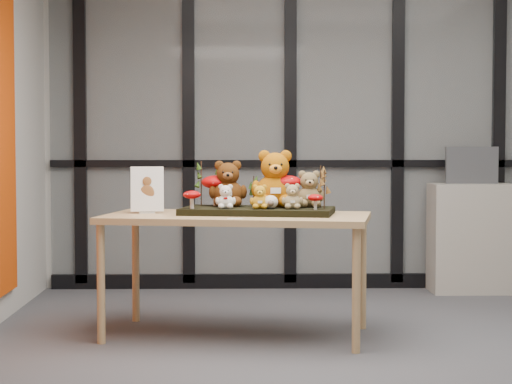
{
  "coord_description": "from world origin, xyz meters",
  "views": [
    {
      "loc": [
        -0.9,
        -5.27,
        1.22
      ],
      "look_at": [
        -0.78,
        0.5,
        0.91
      ],
      "focal_mm": 65.0,
      "sensor_mm": 36.0,
      "label": 1
    }
  ],
  "objects_px": {
    "cabinet": "(471,238)",
    "bear_tan_back": "(309,187)",
    "display_table": "(237,225)",
    "bear_brown_medium": "(228,181)",
    "mushroom_back_left": "(217,189)",
    "bear_pooh_yellow": "(275,176)",
    "mushroom_front_left": "(192,199)",
    "bear_small_yellow": "(260,196)",
    "monitor": "(472,165)",
    "plush_cream_hedgehog": "(271,201)",
    "mushroom_front_right": "(315,201)",
    "diorama_tray": "(258,211)",
    "sign_holder": "(147,191)",
    "bear_beige_small": "(292,195)",
    "bear_white_bow": "(226,195)",
    "mushroom_back_right": "(286,189)"
  },
  "relations": [
    {
      "from": "bear_white_bow",
      "to": "display_table",
      "type": "bearing_deg",
      "value": 47.46
    },
    {
      "from": "mushroom_back_left",
      "to": "diorama_tray",
      "type": "bearing_deg",
      "value": -34.92
    },
    {
      "from": "bear_brown_medium",
      "to": "bear_pooh_yellow",
      "type": "bearing_deg",
      "value": -2.13
    },
    {
      "from": "plush_cream_hedgehog",
      "to": "mushroom_front_right",
      "type": "bearing_deg",
      "value": -3.82
    },
    {
      "from": "cabinet",
      "to": "monitor",
      "type": "xyz_separation_m",
      "value": [
        0.0,
        0.02,
        0.6
      ]
    },
    {
      "from": "display_table",
      "to": "mushroom_front_right",
      "type": "height_order",
      "value": "mushroom_front_right"
    },
    {
      "from": "bear_brown_medium",
      "to": "mushroom_back_left",
      "type": "relative_size",
      "value": 1.48
    },
    {
      "from": "mushroom_back_left",
      "to": "bear_tan_back",
      "type": "bearing_deg",
      "value": -14.35
    },
    {
      "from": "bear_tan_back",
      "to": "plush_cream_hedgehog",
      "type": "distance_m",
      "value": 0.3
    },
    {
      "from": "mushroom_back_left",
      "to": "mushroom_front_left",
      "type": "relative_size",
      "value": 1.78
    },
    {
      "from": "cabinet",
      "to": "bear_tan_back",
      "type": "bearing_deg",
      "value": -131.89
    },
    {
      "from": "mushroom_front_left",
      "to": "monitor",
      "type": "relative_size",
      "value": 0.29
    },
    {
      "from": "cabinet",
      "to": "bear_pooh_yellow",
      "type": "bearing_deg",
      "value": -136.33
    },
    {
      "from": "bear_small_yellow",
      "to": "bear_white_bow",
      "type": "distance_m",
      "value": 0.21
    },
    {
      "from": "display_table",
      "to": "cabinet",
      "type": "bearing_deg",
      "value": 52.12
    },
    {
      "from": "diorama_tray",
      "to": "mushroom_front_right",
      "type": "xyz_separation_m",
      "value": [
        0.35,
        -0.18,
        0.07
      ]
    },
    {
      "from": "bear_beige_small",
      "to": "mushroom_back_left",
      "type": "bearing_deg",
      "value": 157.66
    },
    {
      "from": "mushroom_front_right",
      "to": "cabinet",
      "type": "bearing_deg",
      "value": 52.04
    },
    {
      "from": "plush_cream_hedgehog",
      "to": "sign_holder",
      "type": "bearing_deg",
      "value": 176.23
    },
    {
      "from": "bear_pooh_yellow",
      "to": "monitor",
      "type": "xyz_separation_m",
      "value": [
        1.68,
        1.62,
        0.03
      ]
    },
    {
      "from": "mushroom_front_right",
      "to": "monitor",
      "type": "relative_size",
      "value": 0.25
    },
    {
      "from": "mushroom_back_right",
      "to": "mushroom_front_right",
      "type": "bearing_deg",
      "value": -57.03
    },
    {
      "from": "mushroom_front_left",
      "to": "monitor",
      "type": "bearing_deg",
      "value": 38.56
    },
    {
      "from": "diorama_tray",
      "to": "bear_tan_back",
      "type": "bearing_deg",
      "value": 16.36
    },
    {
      "from": "mushroom_front_right",
      "to": "bear_small_yellow",
      "type": "bearing_deg",
      "value": 169.06
    },
    {
      "from": "mushroom_front_left",
      "to": "bear_tan_back",
      "type": "bearing_deg",
      "value": 8.27
    },
    {
      "from": "bear_pooh_yellow",
      "to": "sign_holder",
      "type": "xyz_separation_m",
      "value": [
        -0.82,
        0.03,
        -0.1
      ]
    },
    {
      "from": "bear_brown_medium",
      "to": "mushroom_front_left",
      "type": "distance_m",
      "value": 0.32
    },
    {
      "from": "diorama_tray",
      "to": "monitor",
      "type": "relative_size",
      "value": 2.21
    },
    {
      "from": "bear_beige_small",
      "to": "mushroom_front_right",
      "type": "height_order",
      "value": "bear_beige_small"
    },
    {
      "from": "bear_brown_medium",
      "to": "bear_small_yellow",
      "type": "bearing_deg",
      "value": -40.26
    },
    {
      "from": "mushroom_back_left",
      "to": "mushroom_front_left",
      "type": "bearing_deg",
      "value": -119.84
    },
    {
      "from": "bear_white_bow",
      "to": "cabinet",
      "type": "xyz_separation_m",
      "value": [
        1.99,
        1.75,
        -0.45
      ]
    },
    {
      "from": "bear_small_yellow",
      "to": "monitor",
      "type": "relative_size",
      "value": 0.39
    },
    {
      "from": "bear_small_yellow",
      "to": "monitor",
      "type": "bearing_deg",
      "value": 55.92
    },
    {
      "from": "display_table",
      "to": "bear_white_bow",
      "type": "relative_size",
      "value": 10.55
    },
    {
      "from": "bear_pooh_yellow",
      "to": "mushroom_back_right",
      "type": "relative_size",
      "value": 1.78
    },
    {
      "from": "display_table",
      "to": "mushroom_front_left",
      "type": "distance_m",
      "value": 0.33
    },
    {
      "from": "bear_small_yellow",
      "to": "mushroom_front_right",
      "type": "xyz_separation_m",
      "value": [
        0.34,
        -0.07,
        -0.03
      ]
    },
    {
      "from": "bear_small_yellow",
      "to": "display_table",
      "type": "bearing_deg",
      "value": 161.81
    },
    {
      "from": "plush_cream_hedgehog",
      "to": "mushroom_back_left",
      "type": "height_order",
      "value": "mushroom_back_left"
    },
    {
      "from": "display_table",
      "to": "bear_pooh_yellow",
      "type": "relative_size",
      "value": 4.42
    },
    {
      "from": "display_table",
      "to": "cabinet",
      "type": "xyz_separation_m",
      "value": [
        1.92,
        1.7,
        -0.26
      ]
    },
    {
      "from": "bear_white_bow",
      "to": "mushroom_front_left",
      "type": "distance_m",
      "value": 0.21
    },
    {
      "from": "mushroom_front_left",
      "to": "mushroom_front_right",
      "type": "height_order",
      "value": "mushroom_front_left"
    },
    {
      "from": "display_table",
      "to": "bear_tan_back",
      "type": "relative_size",
      "value": 6.89
    },
    {
      "from": "bear_pooh_yellow",
      "to": "monitor",
      "type": "relative_size",
      "value": 0.93
    },
    {
      "from": "bear_small_yellow",
      "to": "cabinet",
      "type": "height_order",
      "value": "bear_small_yellow"
    },
    {
      "from": "bear_beige_small",
      "to": "mushroom_back_right",
      "type": "distance_m",
      "value": 0.2
    },
    {
      "from": "diorama_tray",
      "to": "sign_holder",
      "type": "xyz_separation_m",
      "value": [
        -0.71,
        0.09,
        0.12
      ]
    }
  ]
}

